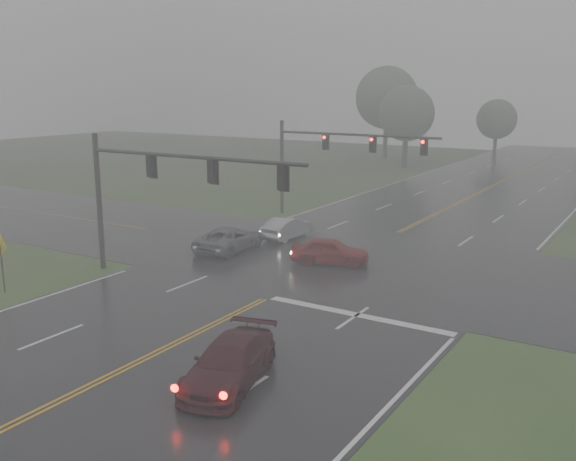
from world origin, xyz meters
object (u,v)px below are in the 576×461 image
Objects in this scene: sedan_red at (330,264)px; signal_gantry_far at (327,151)px; sedan_maroon at (230,384)px; sedan_silver at (288,238)px; signal_gantry_near at (153,180)px; car_grey at (230,251)px.

sedan_red is 13.38m from signal_gantry_far.
sedan_maroon is 1.19× the size of sedan_silver.
sedan_silver is 0.33× the size of signal_gantry_near.
sedan_red is 0.34× the size of signal_gantry_far.
signal_gantry_far is at bearing 97.38° from sedan_maroon.
sedan_red is at bearing 49.38° from signal_gantry_near.
sedan_red is 0.83× the size of car_grey.
sedan_maroon is 0.39× the size of signal_gantry_near.
car_grey is 0.40× the size of signal_gantry_near.
sedan_silver is 4.58m from car_grey.
sedan_silver is at bearing 33.13° from sedan_red.
sedan_silver is at bearing 101.97° from sedan_maroon.
signal_gantry_far is at bearing -78.26° from sedan_silver.
sedan_maroon reaches higher than sedan_silver.
signal_gantry_far is (0.28, 11.33, 4.91)m from car_grey.
car_grey is (-6.39, -0.49, 0.00)m from sedan_red.
sedan_red is (-4.00, 14.44, 0.00)m from sedan_maroon.
signal_gantry_far is (-0.07, 17.88, -0.10)m from signal_gantry_near.
signal_gantry_near is at bearing 129.20° from sedan_maroon.
signal_gantry_near is at bearing 119.91° from sedan_red.
car_grey is at bearing 77.20° from sedan_silver.
signal_gantry_near is at bearing -89.76° from signal_gantry_far.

